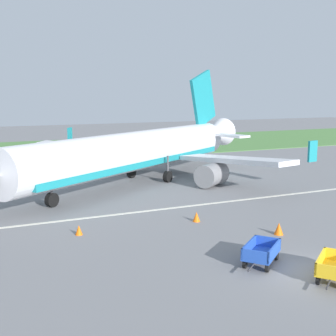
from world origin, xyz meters
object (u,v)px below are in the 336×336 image
Objects in this scene: baggage_cart_nearest at (335,267)px; traffic_cone_mid_apron at (279,229)px; traffic_cone_by_carts at (79,230)px; airplane at (140,151)px; traffic_cone_near_plane at (196,217)px; baggage_cart_second_in_row at (261,252)px.

traffic_cone_mid_apron is (2.03, 6.56, -0.23)m from baggage_cart_nearest.
baggage_cart_nearest is at bearing -52.21° from traffic_cone_by_carts.
airplane is 56.07× the size of traffic_cone_by_carts.
traffic_cone_near_plane is 1.10× the size of traffic_cone_by_carts.
traffic_cone_by_carts is at bearing -124.45° from airplane.
airplane is 50.74× the size of traffic_cone_near_plane.
airplane is at bearing 88.89° from baggage_cart_nearest.
baggage_cart_nearest is 3.58m from baggage_cart_second_in_row.
baggage_cart_nearest is 1.01× the size of baggage_cart_second_in_row.
traffic_cone_by_carts is at bearing 155.20° from traffic_cone_mid_apron.
baggage_cart_nearest is 5.48× the size of traffic_cone_by_carts.
traffic_cone_mid_apron is at bearing -55.67° from traffic_cone_near_plane.
traffic_cone_by_carts is at bearing 176.64° from traffic_cone_near_plane.
baggage_cart_nearest is (-0.50, -25.63, -2.45)m from airplane.
traffic_cone_near_plane is 5.65m from traffic_cone_mid_apron.
traffic_cone_by_carts is (-7.18, 8.64, -0.30)m from baggage_cart_second_in_row.
traffic_cone_near_plane is at bearing 124.33° from traffic_cone_mid_apron.
traffic_cone_near_plane is 0.89× the size of traffic_cone_mid_apron.
baggage_cart_second_in_row is at bearing 121.62° from baggage_cart_nearest.
baggage_cart_second_in_row is at bearing -96.00° from airplane.
airplane reaches higher than traffic_cone_mid_apron.
baggage_cart_second_in_row is (-2.37, -22.58, -2.45)m from airplane.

